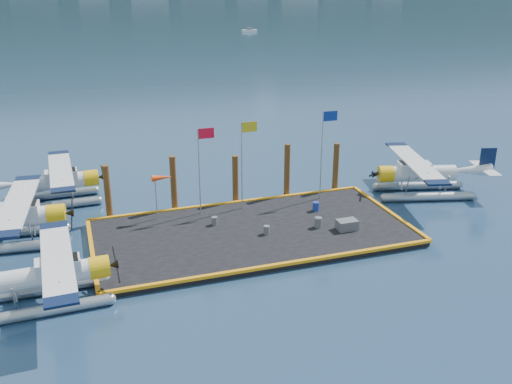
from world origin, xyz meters
TOP-DOWN VIEW (x-y plane):
  - ground at (0.00, 0.00)m, footprint 4000.00×4000.00m
  - dock at (0.00, 0.00)m, footprint 20.00×10.00m
  - dock_bumpers at (0.00, 0.00)m, footprint 20.25×10.25m
  - seaplane_a at (-12.17, -4.53)m, footprint 8.63×9.51m
  - seaplane_b at (-14.44, 3.53)m, footprint 9.48×10.45m
  - seaplane_c at (-11.84, 9.90)m, footprint 8.94×9.85m
  - seaplane_d at (14.30, 2.94)m, footprint 9.59×10.35m
  - drum_1 at (4.23, -0.91)m, footprint 0.48×0.48m
  - drum_2 at (5.25, 1.72)m, footprint 0.45×0.45m
  - drum_3 at (0.69, -0.84)m, footprint 0.40×0.40m
  - drum_5 at (-2.09, 1.60)m, footprint 0.40×0.40m
  - crate at (5.85, -1.82)m, footprint 1.30×0.86m
  - flagpole_red at (-2.29, 3.80)m, footprint 1.14×0.08m
  - flagpole_yellow at (0.70, 3.80)m, footprint 1.14×0.08m
  - flagpole_blue at (6.70, 3.80)m, footprint 1.14×0.08m
  - windsock at (-5.03, 3.80)m, footprint 1.40×0.44m
  - piling_0 at (-8.50, 5.40)m, footprint 0.44×0.44m
  - piling_1 at (-4.00, 5.40)m, footprint 0.44×0.44m
  - piling_2 at (0.50, 5.40)m, footprint 0.44×0.44m
  - piling_3 at (4.50, 5.40)m, footprint 0.44×0.44m
  - piling_4 at (8.50, 5.40)m, footprint 0.44×0.44m

SIDE VIEW (x-z plane):
  - ground at x=0.00m, z-range 0.00..0.00m
  - dock at x=0.00m, z-range 0.00..0.40m
  - dock_bumpers at x=0.00m, z-range 0.40..0.58m
  - drum_5 at x=-2.09m, z-range 0.40..0.96m
  - drum_3 at x=0.69m, z-range 0.40..0.96m
  - drum_2 at x=5.25m, z-range 0.40..1.03m
  - crate at x=5.85m, z-range 0.40..1.05m
  - drum_1 at x=4.23m, z-range 0.40..1.08m
  - seaplane_a at x=-12.17m, z-range -0.22..3.17m
  - seaplane_c at x=-11.84m, z-range -0.23..3.29m
  - seaplane_d at x=14.30m, z-range -0.24..3.44m
  - seaplane_b at x=-14.44m, z-range -0.24..3.46m
  - piling_2 at x=0.50m, z-range 0.00..3.80m
  - piling_0 at x=-8.50m, z-range 0.00..4.00m
  - piling_4 at x=8.50m, z-range 0.00..4.00m
  - piling_1 at x=-4.00m, z-range 0.00..4.20m
  - piling_3 at x=4.50m, z-range 0.00..4.30m
  - windsock at x=-5.03m, z-range 1.67..4.79m
  - flagpole_red at x=-2.29m, z-range 1.40..7.40m
  - flagpole_yellow at x=0.70m, z-range 1.41..7.61m
  - flagpole_blue at x=6.70m, z-range 1.44..7.94m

